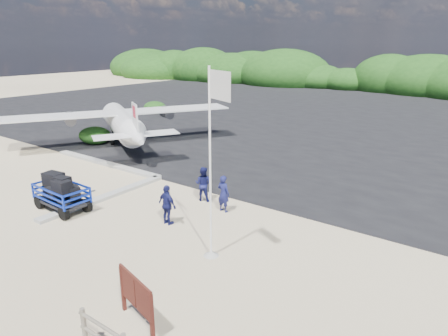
# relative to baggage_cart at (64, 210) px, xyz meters

# --- Properties ---
(ground) EXTENTS (160.00, 160.00, 0.00)m
(ground) POSITION_rel_baggage_cart_xyz_m (4.88, 0.53, 0.00)
(ground) COLOR beige
(asphalt_apron) EXTENTS (90.00, 50.00, 0.04)m
(asphalt_apron) POSITION_rel_baggage_cart_xyz_m (4.88, 30.53, 0.00)
(asphalt_apron) COLOR #B2B2B2
(asphalt_apron) RESTS_ON ground
(lagoon) EXTENTS (9.00, 7.00, 0.40)m
(lagoon) POSITION_rel_baggage_cart_xyz_m (-4.12, 2.03, 0.00)
(lagoon) COLOR #B2B2B2
(lagoon) RESTS_ON ground
(vegetation_band) EXTENTS (124.00, 8.00, 4.40)m
(vegetation_band) POSITION_rel_baggage_cart_xyz_m (4.88, 55.53, 0.00)
(vegetation_band) COLOR #B2B2B2
(vegetation_band) RESTS_ON ground
(baggage_cart) EXTENTS (2.82, 1.67, 1.39)m
(baggage_cart) POSITION_rel_baggage_cart_xyz_m (0.00, 0.00, 0.00)
(baggage_cart) COLOR #0B28B2
(baggage_cart) RESTS_ON ground
(flagpole) EXTENTS (1.40, 1.02, 6.48)m
(flagpole) POSITION_rel_baggage_cart_xyz_m (7.79, 0.74, 0.00)
(flagpole) COLOR white
(flagpole) RESTS_ON ground
(signboard) EXTENTS (1.78, 0.61, 1.48)m
(signboard) POSITION_rel_baggage_cart_xyz_m (8.42, -3.24, 0.00)
(signboard) COLOR #4F1E16
(signboard) RESTS_ON ground
(crew_a) EXTENTS (0.62, 0.42, 1.66)m
(crew_a) POSITION_rel_baggage_cart_xyz_m (5.86, 4.10, 0.83)
(crew_a) COLOR #151951
(crew_a) RESTS_ON ground
(crew_b) EXTENTS (0.95, 0.83, 1.65)m
(crew_b) POSITION_rel_baggage_cart_xyz_m (4.34, 4.57, 0.82)
(crew_b) COLOR #151951
(crew_b) RESTS_ON ground
(crew_c) EXTENTS (1.03, 0.53, 1.69)m
(crew_c) POSITION_rel_baggage_cart_xyz_m (4.79, 1.70, 0.85)
(crew_c) COLOR #151951
(crew_c) RESTS_ON ground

